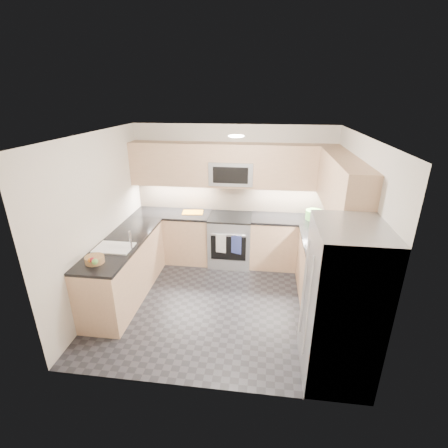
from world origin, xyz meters
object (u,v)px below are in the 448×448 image
gas_range (230,240)px  microwave (232,173)px  refrigerator (341,304)px  cutting_board (193,212)px  utensil_bowl (314,215)px  fruit_basket (95,259)px

gas_range → microwave: 1.25m
gas_range → microwave: (0.00, 0.12, 1.24)m
refrigerator → cutting_board: (-2.16, 2.50, 0.05)m
gas_range → utensil_bowl: (1.46, 0.02, 0.57)m
utensil_bowl → cutting_board: (-2.17, 0.06, -0.08)m
refrigerator → fruit_basket: bearing=171.1°
gas_range → microwave: microwave is taller
gas_range → cutting_board: cutting_board is taller
gas_range → refrigerator: 2.86m
utensil_bowl → gas_range: bearing=-179.3°
microwave → cutting_board: bearing=-175.9°
utensil_bowl → fruit_basket: size_ratio=1.17×
microwave → fruit_basket: size_ratio=3.11×
cutting_board → fruit_basket: (-0.85, -2.03, 0.04)m
gas_range → utensil_bowl: size_ratio=3.18×
cutting_board → fruit_basket: 2.20m
gas_range → refrigerator: size_ratio=0.51×
cutting_board → gas_range: bearing=-6.0°
cutting_board → utensil_bowl: bearing=-1.5°
refrigerator → gas_range: bearing=120.9°
gas_range → utensil_bowl: utensil_bowl is taller
fruit_basket → microwave: bearing=53.1°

